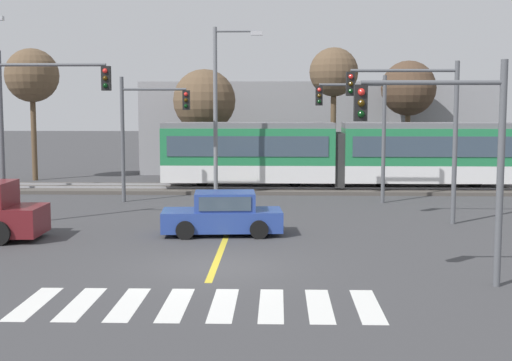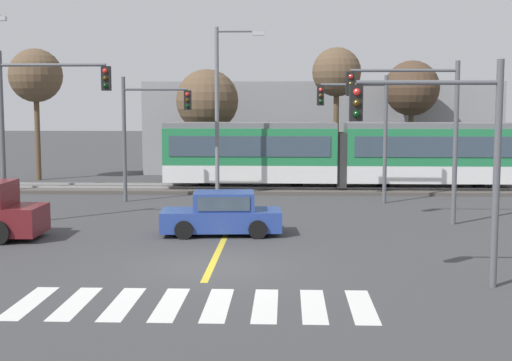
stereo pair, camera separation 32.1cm
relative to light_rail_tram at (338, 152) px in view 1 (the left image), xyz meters
name	(u,v)px [view 1 (the left image)]	position (x,y,z in m)	size (l,w,h in m)	color
ground_plane	(214,267)	(-4.97, -17.90, -2.05)	(200.00, 200.00, 0.00)	#3D3D3F
track_bed	(244,189)	(-4.97, 0.01, -1.96)	(120.00, 4.00, 0.18)	#4C4742
rail_near	(244,188)	(-4.97, -0.71, -1.82)	(120.00, 0.08, 0.10)	#939399
rail_far	(245,185)	(-4.97, 0.73, -1.82)	(120.00, 0.08, 0.10)	#939399
light_rail_tram	(338,152)	(0.00, 0.00, 0.00)	(18.50, 2.64, 3.43)	silver
crosswalk_stripe_0	(34,303)	(-8.82, -21.70, -2.04)	(0.56, 2.80, 0.01)	silver
crosswalk_stripe_1	(81,304)	(-7.72, -21.70, -2.04)	(0.56, 2.80, 0.01)	silver
crosswalk_stripe_2	(128,304)	(-6.62, -21.70, -2.04)	(0.56, 2.80, 0.01)	silver
crosswalk_stripe_3	(176,305)	(-5.52, -21.69, -2.04)	(0.56, 2.80, 0.01)	silver
crosswalk_stripe_4	(223,305)	(-4.42, -21.69, -2.04)	(0.56, 2.80, 0.01)	silver
crosswalk_stripe_5	(271,305)	(-3.32, -21.69, -2.04)	(0.56, 2.80, 0.01)	silver
crosswalk_stripe_6	(319,306)	(-2.22, -21.69, -2.04)	(0.56, 2.80, 0.01)	silver
crosswalk_stripe_7	(368,306)	(-1.12, -21.68, -2.04)	(0.56, 2.80, 0.01)	silver
lane_centre_line	(231,225)	(-4.97, -10.84, -2.05)	(0.20, 17.70, 0.01)	gold
sedan_crossing	(223,215)	(-5.12, -12.85, -1.35)	(4.32, 2.16, 1.52)	#284293
traffic_light_near_right	(449,140)	(1.07, -19.79, 1.66)	(3.75, 0.38, 5.68)	#515459
traffic_light_mid_right	(418,115)	(2.13, -10.33, 2.11)	(4.25, 0.38, 6.21)	#515459
traffic_light_far_right	(361,120)	(0.62, -4.55, 1.82)	(3.25, 0.38, 5.90)	#515459
traffic_light_mid_left	(37,112)	(-12.16, -11.23, 2.26)	(4.25, 0.38, 6.56)	#515459
traffic_light_far_left	(146,122)	(-9.35, -4.56, 1.72)	(3.25, 0.38, 5.84)	#515459
street_lamp_centre	(220,101)	(-5.96, -3.37, 2.66)	(2.36, 0.28, 8.22)	slate
bare_tree_far_west	(32,76)	(-17.84, 4.71, 4.17)	(3.19, 3.19, 7.87)	brown
bare_tree_west	(204,101)	(-7.52, 4.33, 2.71)	(3.68, 3.68, 6.62)	brown
bare_tree_east	(334,74)	(0.01, 3.87, 4.27)	(2.81, 2.81, 7.82)	brown
bare_tree_far_east	(408,89)	(4.64, 5.77, 3.43)	(3.31, 3.31, 7.17)	brown
building_backdrop_far	(316,127)	(-0.62, 10.92, 0.95)	(23.06, 6.00, 6.00)	gray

